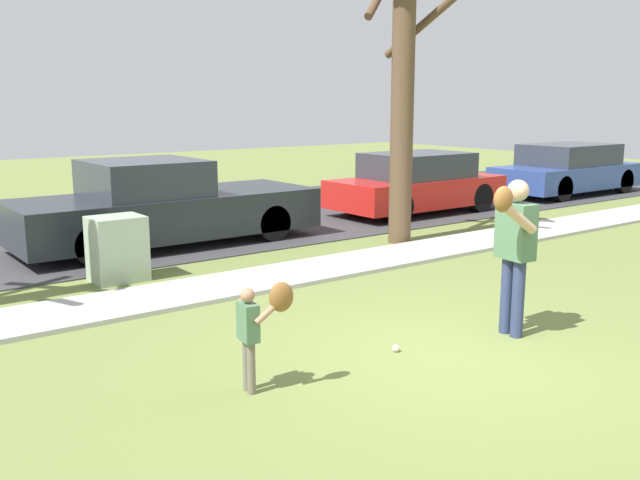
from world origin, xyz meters
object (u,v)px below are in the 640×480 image
at_px(parked_hatchback_red, 417,184).
at_px(person_child, 259,320).
at_px(person_adult, 514,241).
at_px(baseball, 396,348).
at_px(utility_cabinet, 117,249).
at_px(parked_wagon_blue, 568,170).
at_px(street_tree_near, 404,67).
at_px(parked_pickup_dark, 162,207).

bearing_deg(parked_hatchback_red, person_child, -142.03).
xyz_separation_m(person_adult, baseball, (-1.31, 0.36, -0.99)).
xyz_separation_m(person_child, parked_hatchback_red, (8.05, 6.28, 0.02)).
height_order(person_adult, utility_cabinet, person_adult).
relative_size(baseball, parked_wagon_blue, 0.02).
bearing_deg(street_tree_near, baseball, -133.62).
bearing_deg(person_child, utility_cabinet, 90.99).
bearing_deg(parked_wagon_blue, utility_cabinet, -172.62).
height_order(baseball, utility_cabinet, utility_cabinet).
distance_m(parked_hatchback_red, parked_wagon_blue, 5.50).
bearing_deg(baseball, parked_pickup_dark, 86.27).
height_order(street_tree_near, parked_wagon_blue, street_tree_near).
bearing_deg(utility_cabinet, street_tree_near, -4.32).
bearing_deg(baseball, parked_hatchback_red, 44.23).
height_order(person_child, parked_hatchback_red, parked_hatchback_red).
xyz_separation_m(person_adult, utility_cabinet, (-2.45, 4.81, -0.58)).
distance_m(person_child, street_tree_near, 7.26).
xyz_separation_m(parked_pickup_dark, parked_hatchback_red, (6.01, -0.08, -0.01)).
relative_size(street_tree_near, parked_wagon_blue, 1.28).
distance_m(street_tree_near, parked_hatchback_red, 4.11).
distance_m(person_adult, street_tree_near, 5.50).
relative_size(utility_cabinet, parked_wagon_blue, 0.20).
height_order(utility_cabinet, parked_pickup_dark, parked_pickup_dark).
relative_size(person_adult, parked_hatchback_red, 0.42).
bearing_deg(person_adult, baseball, -8.30).
distance_m(street_tree_near, parked_wagon_blue, 8.64).
bearing_deg(utility_cabinet, parked_wagon_blue, 7.38).
xyz_separation_m(person_adult, parked_pickup_dark, (-0.90, 6.70, -0.36)).
xyz_separation_m(baseball, parked_pickup_dark, (0.41, 6.34, 0.64)).
bearing_deg(baseball, parked_wagon_blue, 27.25).
height_order(person_adult, baseball, person_adult).
height_order(person_adult, parked_wagon_blue, person_adult).
bearing_deg(street_tree_near, utility_cabinet, 175.68).
distance_m(person_child, parked_hatchback_red, 10.20).
height_order(person_adult, street_tree_near, street_tree_near).
distance_m(utility_cabinet, street_tree_near, 5.65).
distance_m(parked_pickup_dark, parked_hatchback_red, 6.02).
relative_size(baseball, parked_pickup_dark, 0.01).
xyz_separation_m(street_tree_near, parked_pickup_dark, (-3.47, 2.27, -2.36)).
bearing_deg(parked_pickup_dark, person_adult, -82.39).
bearing_deg(parked_hatchback_red, parked_wagon_blue, -1.21).
distance_m(utility_cabinet, parked_wagon_blue, 13.17).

